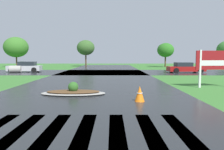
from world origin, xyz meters
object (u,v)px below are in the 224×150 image
at_px(estate_billboard, 215,62).
at_px(median_island, 73,92).
at_px(car_white_sedan, 185,68).
at_px(drainage_pipe_stack, 15,69).
at_px(car_silver_hatch, 25,67).
at_px(traffic_cone, 140,94).

distance_m(estate_billboard, median_island, 9.45).
height_order(estate_billboard, car_white_sedan, estate_billboard).
bearing_deg(median_island, car_white_sedan, 54.02).
relative_size(median_island, car_white_sedan, 0.75).
xyz_separation_m(estate_billboard, car_white_sedan, (2.52, 13.19, -1.08)).
bearing_deg(drainage_pipe_stack, median_island, -56.91).
bearing_deg(car_silver_hatch, estate_billboard, 137.36).
xyz_separation_m(median_island, drainage_pipe_stack, (-10.15, 15.58, 0.30)).
bearing_deg(car_silver_hatch, median_island, 114.23).
relative_size(car_white_sedan, drainage_pipe_stack, 3.07).
relative_size(car_silver_hatch, drainage_pipe_stack, 2.85).
bearing_deg(car_silver_hatch, car_white_sedan, 172.40).
bearing_deg(drainage_pipe_stack, car_silver_hatch, 56.79).
bearing_deg(drainage_pipe_stack, car_white_sedan, 0.60).
relative_size(car_silver_hatch, traffic_cone, 6.08).
bearing_deg(median_island, drainage_pipe_stack, 123.09).
xyz_separation_m(estate_billboard, traffic_cone, (-5.57, -4.51, -1.33)).
height_order(median_island, drainage_pipe_stack, drainage_pipe_stack).
height_order(car_silver_hatch, traffic_cone, car_silver_hatch).
height_order(estate_billboard, car_silver_hatch, estate_billboard).
bearing_deg(drainage_pipe_stack, traffic_cone, -52.25).
height_order(estate_billboard, drainage_pipe_stack, estate_billboard).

